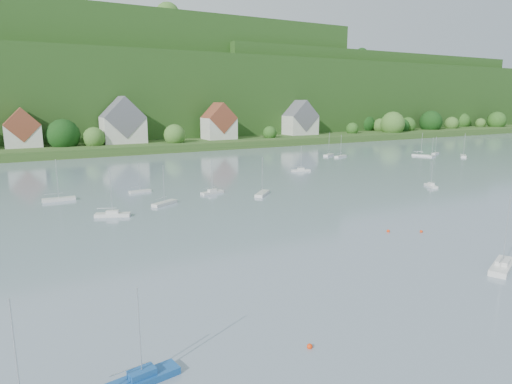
# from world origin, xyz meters

# --- Properties ---
(far_shore_strip) EXTENTS (600.00, 60.00, 3.00)m
(far_shore_strip) POSITION_xyz_m (0.00, 200.00, 1.50)
(far_shore_strip) COLOR #2D511E
(far_shore_strip) RESTS_ON ground
(forested_ridge) EXTENTS (620.00, 181.22, 69.89)m
(forested_ridge) POSITION_xyz_m (0.39, 268.57, 22.89)
(forested_ridge) COLOR #1B3E14
(forested_ridge) RESTS_ON ground
(village_building_1) EXTENTS (12.00, 9.36, 14.00)m
(village_building_1) POSITION_xyz_m (-30.00, 189.00, 8.75)
(village_building_1) COLOR beige
(village_building_1) RESTS_ON far_shore_strip
(village_building_2) EXTENTS (16.00, 11.44, 18.00)m
(village_building_2) POSITION_xyz_m (5.00, 188.00, 10.27)
(village_building_2) COLOR beige
(village_building_2) RESTS_ON far_shore_strip
(village_building_3) EXTENTS (13.00, 10.40, 15.50)m
(village_building_3) POSITION_xyz_m (45.00, 186.00, 9.43)
(village_building_3) COLOR beige
(village_building_3) RESTS_ON far_shore_strip
(village_building_4) EXTENTS (15.00, 10.40, 16.50)m
(village_building_4) POSITION_xyz_m (90.00, 190.00, 9.59)
(village_building_4) COLOR beige
(village_building_4) RESTS_ON far_shore_strip
(near_sailboat_1) EXTENTS (5.48, 2.27, 7.17)m
(near_sailboat_1) POSITION_xyz_m (-28.75, 37.64, 0.41)
(near_sailboat_1) COLOR #174B90
(near_sailboat_1) RESTS_ON ground
(near_sailboat_3) EXTENTS (6.89, 4.38, 9.04)m
(near_sailboat_3) POSITION_xyz_m (14.09, 38.50, 0.46)
(near_sailboat_3) COLOR silver
(near_sailboat_3) RESTS_ON ground
(mooring_buoy_0) EXTENTS (0.47, 0.47, 0.47)m
(mooring_buoy_0) POSITION_xyz_m (-15.79, 35.59, 0.00)
(mooring_buoy_0) COLOR #F8390C
(mooring_buoy_0) RESTS_ON ground
(mooring_buoy_2) EXTENTS (0.46, 0.46, 0.46)m
(mooring_buoy_2) POSITION_xyz_m (17.77, 53.56, 0.00)
(mooring_buoy_2) COLOR #F8390C
(mooring_buoy_2) RESTS_ON ground
(mooring_buoy_3) EXTENTS (0.48, 0.48, 0.48)m
(mooring_buoy_3) POSITION_xyz_m (13.58, 56.13, 0.00)
(mooring_buoy_3) COLOR #F8390C
(mooring_buoy_3) RESTS_ON ground
(far_sailboat_cluster) EXTENTS (193.91, 79.48, 8.71)m
(far_sailboat_cluster) POSITION_xyz_m (7.12, 114.07, 0.37)
(far_sailboat_cluster) COLOR silver
(far_sailboat_cluster) RESTS_ON ground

